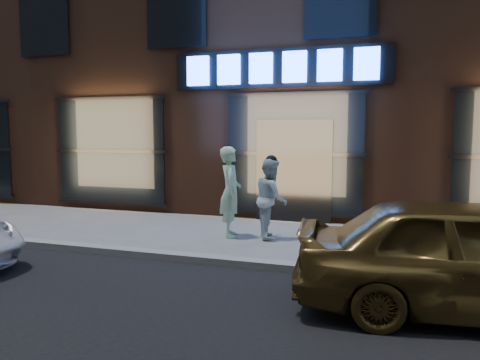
{
  "coord_description": "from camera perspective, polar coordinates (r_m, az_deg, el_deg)",
  "views": [
    {
      "loc": [
        2.24,
        -6.88,
        2.14
      ],
      "look_at": [
        -0.56,
        1.6,
        1.2
      ],
      "focal_mm": 35.0,
      "sensor_mm": 36.0,
      "label": 1
    }
  ],
  "objects": [
    {
      "name": "man_cap",
      "position": [
        9.35,
        3.81,
        -2.25
      ],
      "size": [
        0.84,
        0.94,
        1.6
      ],
      "primitive_type": "imported",
      "rotation": [
        0.0,
        0.0,
        1.94
      ],
      "color": "silver",
      "rests_on": "ground"
    },
    {
      "name": "storefront_building",
      "position": [
        15.33,
        9.99,
        17.24
      ],
      "size": [
        30.2,
        8.28,
        10.3
      ],
      "color": "#54301E",
      "rests_on": "ground"
    },
    {
      "name": "man_bowtie",
      "position": [
        9.45,
        -1.18,
        -1.44
      ],
      "size": [
        0.66,
        0.78,
        1.83
      ],
      "primitive_type": "imported",
      "rotation": [
        0.0,
        0.0,
        1.96
      ],
      "color": "#B0E7BF",
      "rests_on": "ground"
    },
    {
      "name": "gold_sedan",
      "position": [
        6.07,
        26.67,
        -8.37
      ],
      "size": [
        4.27,
        2.11,
        1.4
      ],
      "primitive_type": "imported",
      "rotation": [
        0.0,
        0.0,
        1.68
      ],
      "color": "brown",
      "rests_on": "ground"
    },
    {
      "name": "curb",
      "position": [
        7.52,
        0.26,
        -10.04
      ],
      "size": [
        60.0,
        0.25,
        0.12
      ],
      "primitive_type": "cube",
      "color": "gray",
      "rests_on": "ground"
    },
    {
      "name": "ground",
      "position": [
        7.54,
        0.26,
        -10.47
      ],
      "size": [
        90.0,
        90.0,
        0.0
      ],
      "primitive_type": "plane",
      "color": "slate",
      "rests_on": "ground"
    }
  ]
}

